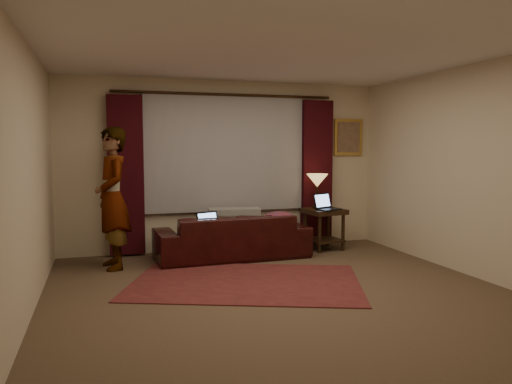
# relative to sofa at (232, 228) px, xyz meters

# --- Properties ---
(floor) EXTENTS (5.00, 5.00, 0.01)m
(floor) POSITION_rel_sofa_xyz_m (0.07, -1.80, -0.44)
(floor) COLOR brown
(floor) RESTS_ON ground
(ceiling) EXTENTS (5.00, 5.00, 0.02)m
(ceiling) POSITION_rel_sofa_xyz_m (0.07, -1.80, 2.16)
(ceiling) COLOR silver
(ceiling) RESTS_ON ground
(wall_back) EXTENTS (5.00, 0.02, 2.60)m
(wall_back) POSITION_rel_sofa_xyz_m (0.07, 0.70, 0.86)
(wall_back) COLOR beige
(wall_back) RESTS_ON ground
(wall_front) EXTENTS (5.00, 0.02, 2.60)m
(wall_front) POSITION_rel_sofa_xyz_m (0.07, -4.30, 0.86)
(wall_front) COLOR beige
(wall_front) RESTS_ON ground
(wall_left) EXTENTS (0.02, 5.00, 2.60)m
(wall_left) POSITION_rel_sofa_xyz_m (-2.43, -1.80, 0.86)
(wall_left) COLOR beige
(wall_left) RESTS_ON ground
(wall_right) EXTENTS (0.02, 5.00, 2.60)m
(wall_right) POSITION_rel_sofa_xyz_m (2.57, -1.80, 0.86)
(wall_right) COLOR beige
(wall_right) RESTS_ON ground
(sheer_curtain) EXTENTS (2.50, 0.05, 1.80)m
(sheer_curtain) POSITION_rel_sofa_xyz_m (0.07, 0.64, 1.06)
(sheer_curtain) COLOR #9E9EA5
(sheer_curtain) RESTS_ON wall_back
(drape_left) EXTENTS (0.50, 0.14, 2.30)m
(drape_left) POSITION_rel_sofa_xyz_m (-1.43, 0.59, 0.74)
(drape_left) COLOR black
(drape_left) RESTS_ON floor
(drape_right) EXTENTS (0.50, 0.14, 2.30)m
(drape_right) POSITION_rel_sofa_xyz_m (1.57, 0.59, 0.74)
(drape_right) COLOR black
(drape_right) RESTS_ON floor
(curtain_rod) EXTENTS (0.04, 0.04, 3.40)m
(curtain_rod) POSITION_rel_sofa_xyz_m (0.07, 0.59, 1.94)
(curtain_rod) COLOR black
(curtain_rod) RESTS_ON wall_back
(picture_frame) EXTENTS (0.50, 0.04, 0.60)m
(picture_frame) POSITION_rel_sofa_xyz_m (2.17, 0.67, 1.31)
(picture_frame) COLOR gold
(picture_frame) RESTS_ON wall_back
(sofa) EXTENTS (2.21, 1.03, 0.88)m
(sofa) POSITION_rel_sofa_xyz_m (0.00, 0.00, 0.00)
(sofa) COLOR black
(sofa) RESTS_ON floor
(throw_blanket) EXTENTS (0.80, 0.42, 0.09)m
(throw_blanket) POSITION_rel_sofa_xyz_m (0.10, 0.27, 0.44)
(throw_blanket) COLOR gray
(throw_blanket) RESTS_ON sofa
(clothing_pile) EXTENTS (0.54, 0.44, 0.21)m
(clothing_pile) POSITION_rel_sofa_xyz_m (0.68, -0.08, 0.10)
(clothing_pile) COLOR brown
(clothing_pile) RESTS_ON sofa
(laptop_sofa) EXTENTS (0.43, 0.45, 0.24)m
(laptop_sofa) POSITION_rel_sofa_xyz_m (-0.32, -0.12, 0.12)
(laptop_sofa) COLOR black
(laptop_sofa) RESTS_ON sofa
(area_rug) EXTENTS (3.12, 2.61, 0.01)m
(area_rug) POSITION_rel_sofa_xyz_m (-0.18, -1.31, -0.43)
(area_rug) COLOR maroon
(area_rug) RESTS_ON floor
(end_table) EXTENTS (0.62, 0.62, 0.63)m
(end_table) POSITION_rel_sofa_xyz_m (1.51, 0.16, -0.12)
(end_table) COLOR black
(end_table) RESTS_ON floor
(tiffany_lamp) EXTENTS (0.37, 0.37, 0.54)m
(tiffany_lamp) POSITION_rel_sofa_xyz_m (1.44, 0.27, 0.47)
(tiffany_lamp) COLOR olive
(tiffany_lamp) RESTS_ON end_table
(laptop_table) EXTENTS (0.47, 0.48, 0.25)m
(laptop_table) POSITION_rel_sofa_xyz_m (1.52, 0.02, 0.32)
(laptop_table) COLOR black
(laptop_table) RESTS_ON end_table
(person) EXTENTS (0.64, 0.64, 1.85)m
(person) POSITION_rel_sofa_xyz_m (-1.64, -0.12, 0.49)
(person) COLOR gray
(person) RESTS_ON floor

